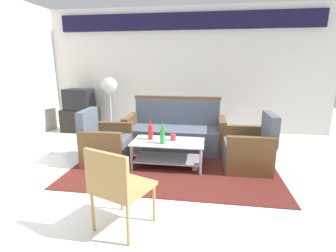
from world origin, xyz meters
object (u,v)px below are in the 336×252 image
(coffee_table, at_px, (168,150))
(tv_stand, at_px, (81,120))
(television, at_px, (79,99))
(bottle_red, at_px, (150,132))
(bottle_green, at_px, (163,136))
(wicker_chair, at_px, (117,184))
(cup, at_px, (173,137))
(couch, at_px, (175,133))
(pedestal_fan, at_px, (110,89))
(armchair_left, at_px, (106,145))
(armchair_right, at_px, (249,150))

(coffee_table, distance_m, tv_stand, 3.00)
(television, bearing_deg, bottle_red, 143.64)
(bottle_green, bearing_deg, bottle_red, 141.28)
(tv_stand, bearing_deg, television, 86.10)
(wicker_chair, bearing_deg, cup, 101.00)
(couch, xyz_separation_m, wicker_chair, (-0.23, -2.48, 0.18))
(bottle_green, height_order, tv_stand, bottle_green)
(bottle_green, distance_m, pedestal_fan, 2.59)
(couch, distance_m, tv_stand, 2.59)
(armchair_left, height_order, bottle_green, armchair_left)
(armchair_right, relative_size, pedestal_fan, 0.67)
(armchair_left, relative_size, armchair_right, 1.00)
(bottle_red, distance_m, television, 2.75)
(couch, distance_m, coffee_table, 0.83)
(tv_stand, bearing_deg, armchair_left, -52.99)
(coffee_table, height_order, tv_stand, tv_stand)
(television, distance_m, pedestal_fan, 0.79)
(armchair_left, distance_m, tv_stand, 2.23)
(couch, xyz_separation_m, bottle_green, (-0.07, -0.95, 0.21))
(armchair_left, distance_m, coffee_table, 1.04)
(wicker_chair, bearing_deg, couch, 105.49)
(bottle_red, relative_size, television, 0.48)
(bottle_green, height_order, wicker_chair, wicker_chair)
(cup, height_order, tv_stand, tv_stand)
(armchair_left, xyz_separation_m, cup, (1.11, 0.01, 0.17))
(armchair_right, bearing_deg, coffee_table, 94.72)
(coffee_table, bearing_deg, couch, 89.55)
(armchair_right, xyz_separation_m, bottle_red, (-1.52, -0.06, 0.24))
(television, bearing_deg, pedestal_fan, -172.45)
(television, height_order, pedestal_fan, pedestal_fan)
(coffee_table, distance_m, wicker_chair, 1.68)
(couch, relative_size, wicker_chair, 2.15)
(couch, bearing_deg, bottle_green, 85.99)
(bottle_green, xyz_separation_m, wicker_chair, (-0.16, -1.53, -0.03))
(armchair_right, distance_m, cup, 1.17)
(coffee_table, relative_size, wicker_chair, 1.31)
(cup, distance_m, tv_stand, 3.03)
(coffee_table, xyz_separation_m, tv_stand, (-2.38, 1.83, -0.01))
(television, bearing_deg, wicker_chair, 125.66)
(armchair_left, bearing_deg, wicker_chair, 22.73)
(armchair_right, xyz_separation_m, coffee_table, (-1.23, -0.12, -0.02))
(armchair_left, height_order, bottle_red, armchair_left)
(armchair_left, bearing_deg, armchair_right, 89.22)
(bottle_green, distance_m, bottle_red, 0.29)
(coffee_table, bearing_deg, bottle_red, 168.26)
(television, relative_size, wicker_chair, 0.75)
(tv_stand, height_order, wicker_chair, wicker_chair)
(armchair_right, height_order, television, television)
(couch, distance_m, bottle_red, 0.85)
(bottle_green, bearing_deg, armchair_left, 170.42)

